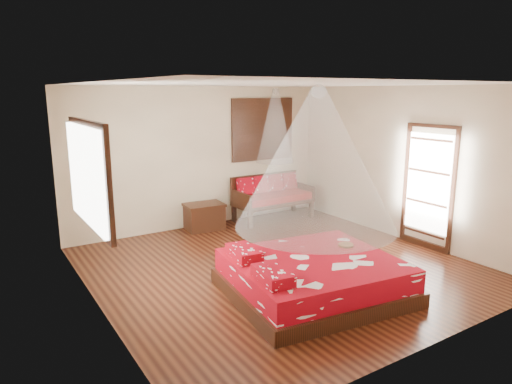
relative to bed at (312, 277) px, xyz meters
The scene contains 10 objects.
room 1.57m from the bed, 78.09° to the left, with size 5.54×5.54×2.84m.
bed is the anchor object (origin of this frame).
daybed 3.83m from the bed, 63.70° to the left, with size 1.70×0.76×0.94m.
storage_chest 3.50m from the bed, 88.02° to the left, with size 0.80×0.62×0.52m.
shutter_panel 4.44m from the bed, 65.79° to the left, with size 1.52×0.06×1.32m.
window_left 3.14m from the bed, 153.37° to the left, with size 0.10×1.74×1.34m.
glazed_door 3.08m from the bed, ahead, with size 0.08×1.02×2.16m.
wine_tray 0.83m from the bed, 11.56° to the left, with size 0.22×0.22×0.18m.
mosquito_net_main 1.60m from the bed, ahead, with size 2.10×2.10×1.80m, color silver.
mosquito_net_daybed 4.10m from the bed, 62.83° to the left, with size 0.78×0.78×1.50m, color silver.
Camera 1 is at (-3.97, -5.49, 2.70)m, focal length 32.00 mm.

